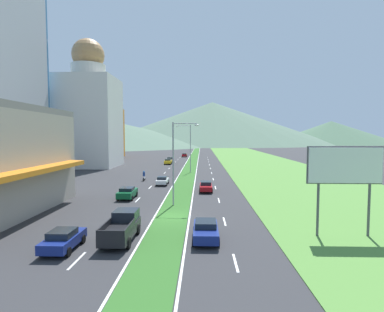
# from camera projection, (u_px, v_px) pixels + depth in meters

# --- Properties ---
(ground_plane) EXTENTS (600.00, 600.00, 0.00)m
(ground_plane) POSITION_uv_depth(u_px,v_px,m) (172.00, 217.00, 30.05)
(ground_plane) COLOR #2D2D30
(grass_median) EXTENTS (3.20, 240.00, 0.06)m
(grass_median) POSITION_uv_depth(u_px,v_px,m) (192.00, 163.00, 89.89)
(grass_median) COLOR #2D6023
(grass_median) RESTS_ON ground_plane
(grass_verge_right) EXTENTS (24.00, 240.00, 0.06)m
(grass_verge_right) POSITION_uv_depth(u_px,v_px,m) (261.00, 163.00, 89.23)
(grass_verge_right) COLOR #518438
(grass_verge_right) RESTS_ON ground_plane
(lane_dash_left_1) EXTENTS (0.16, 2.80, 0.01)m
(lane_dash_left_1) POSITION_uv_depth(u_px,v_px,m) (77.00, 261.00, 19.53)
(lane_dash_left_1) COLOR silver
(lane_dash_left_1) RESTS_ON ground_plane
(lane_dash_left_2) EXTENTS (0.16, 2.80, 0.01)m
(lane_dash_left_2) POSITION_uv_depth(u_px,v_px,m) (117.00, 220.00, 28.80)
(lane_dash_left_2) COLOR silver
(lane_dash_left_2) RESTS_ON ground_plane
(lane_dash_left_3) EXTENTS (0.16, 2.80, 0.01)m
(lane_dash_left_3) POSITION_uv_depth(u_px,v_px,m) (138.00, 200.00, 38.07)
(lane_dash_left_3) COLOR silver
(lane_dash_left_3) RESTS_ON ground_plane
(lane_dash_left_4) EXTENTS (0.16, 2.80, 0.01)m
(lane_dash_left_4) POSITION_uv_depth(u_px,v_px,m) (150.00, 187.00, 47.33)
(lane_dash_left_4) COLOR silver
(lane_dash_left_4) RESTS_ON ground_plane
(lane_dash_left_5) EXTENTS (0.16, 2.80, 0.01)m
(lane_dash_left_5) POSITION_uv_depth(u_px,v_px,m) (159.00, 179.00, 56.60)
(lane_dash_left_5) COLOR silver
(lane_dash_left_5) RESTS_ON ground_plane
(lane_dash_left_6) EXTENTS (0.16, 2.80, 0.01)m
(lane_dash_left_6) POSITION_uv_depth(u_px,v_px,m) (165.00, 173.00, 65.86)
(lane_dash_left_6) COLOR silver
(lane_dash_left_6) RESTS_ON ground_plane
(lane_dash_left_7) EXTENTS (0.16, 2.80, 0.01)m
(lane_dash_left_7) POSITION_uv_depth(u_px,v_px,m) (169.00, 168.00, 75.13)
(lane_dash_left_7) COLOR silver
(lane_dash_left_7) RESTS_ON ground_plane
(lane_dash_left_8) EXTENTS (0.16, 2.80, 0.01)m
(lane_dash_left_8) POSITION_uv_depth(u_px,v_px,m) (173.00, 165.00, 84.39)
(lane_dash_left_8) COLOR silver
(lane_dash_left_8) RESTS_ON ground_plane
(lane_dash_left_9) EXTENTS (0.16, 2.80, 0.01)m
(lane_dash_left_9) POSITION_uv_depth(u_px,v_px,m) (176.00, 162.00, 93.66)
(lane_dash_left_9) COLOR silver
(lane_dash_left_9) RESTS_ON ground_plane
(lane_dash_left_10) EXTENTS (0.16, 2.80, 0.01)m
(lane_dash_left_10) POSITION_uv_depth(u_px,v_px,m) (178.00, 160.00, 102.92)
(lane_dash_left_10) COLOR silver
(lane_dash_left_10) RESTS_ON ground_plane
(lane_dash_left_11) EXTENTS (0.16, 2.80, 0.01)m
(lane_dash_left_11) POSITION_uv_depth(u_px,v_px,m) (180.00, 158.00, 112.19)
(lane_dash_left_11) COLOR silver
(lane_dash_left_11) RESTS_ON ground_plane
(lane_dash_right_1) EXTENTS (0.16, 2.80, 0.01)m
(lane_dash_right_1) POSITION_uv_depth(u_px,v_px,m) (235.00, 263.00, 19.21)
(lane_dash_right_1) COLOR silver
(lane_dash_right_1) RESTS_ON ground_plane
(lane_dash_right_2) EXTENTS (0.16, 2.80, 0.01)m
(lane_dash_right_2) POSITION_uv_depth(u_px,v_px,m) (224.00, 221.00, 28.48)
(lane_dash_right_2) COLOR silver
(lane_dash_right_2) RESTS_ON ground_plane
(lane_dash_right_3) EXTENTS (0.16, 2.80, 0.01)m
(lane_dash_right_3) POSITION_uv_depth(u_px,v_px,m) (219.00, 200.00, 37.74)
(lane_dash_right_3) COLOR silver
(lane_dash_right_3) RESTS_ON ground_plane
(lane_dash_right_4) EXTENTS (0.16, 2.80, 0.01)m
(lane_dash_right_4) POSITION_uv_depth(u_px,v_px,m) (215.00, 188.00, 47.01)
(lane_dash_right_4) COLOR silver
(lane_dash_right_4) RESTS_ON ground_plane
(lane_dash_right_5) EXTENTS (0.16, 2.80, 0.01)m
(lane_dash_right_5) POSITION_uv_depth(u_px,v_px,m) (213.00, 179.00, 56.27)
(lane_dash_right_5) COLOR silver
(lane_dash_right_5) RESTS_ON ground_plane
(lane_dash_right_6) EXTENTS (0.16, 2.80, 0.01)m
(lane_dash_right_6) POSITION_uv_depth(u_px,v_px,m) (212.00, 173.00, 65.54)
(lane_dash_right_6) COLOR silver
(lane_dash_right_6) RESTS_ON ground_plane
(lane_dash_right_7) EXTENTS (0.16, 2.80, 0.01)m
(lane_dash_right_7) POSITION_uv_depth(u_px,v_px,m) (210.00, 168.00, 74.80)
(lane_dash_right_7) COLOR silver
(lane_dash_right_7) RESTS_ON ground_plane
(lane_dash_right_8) EXTENTS (0.16, 2.80, 0.01)m
(lane_dash_right_8) POSITION_uv_depth(u_px,v_px,m) (209.00, 165.00, 84.07)
(lane_dash_right_8) COLOR silver
(lane_dash_right_8) RESTS_ON ground_plane
(lane_dash_right_9) EXTENTS (0.16, 2.80, 0.01)m
(lane_dash_right_9) POSITION_uv_depth(u_px,v_px,m) (209.00, 162.00, 93.33)
(lane_dash_right_9) COLOR silver
(lane_dash_right_9) RESTS_ON ground_plane
(lane_dash_right_10) EXTENTS (0.16, 2.80, 0.01)m
(lane_dash_right_10) POSITION_uv_depth(u_px,v_px,m) (208.00, 160.00, 102.60)
(lane_dash_right_10) COLOR silver
(lane_dash_right_10) RESTS_ON ground_plane
(lane_dash_right_11) EXTENTS (0.16, 2.80, 0.01)m
(lane_dash_right_11) POSITION_uv_depth(u_px,v_px,m) (207.00, 158.00, 111.86)
(lane_dash_right_11) COLOR silver
(lane_dash_right_11) RESTS_ON ground_plane
(edge_line_median_left) EXTENTS (0.16, 240.00, 0.01)m
(edge_line_median_left) POSITION_uv_depth(u_px,v_px,m) (186.00, 163.00, 89.95)
(edge_line_median_left) COLOR silver
(edge_line_median_left) RESTS_ON ground_plane
(edge_line_median_right) EXTENTS (0.16, 240.00, 0.01)m
(edge_line_median_right) POSITION_uv_depth(u_px,v_px,m) (198.00, 163.00, 89.83)
(edge_line_median_right) COLOR silver
(edge_line_median_right) RESTS_ON ground_plane
(domed_building) EXTENTS (14.00, 14.00, 32.78)m
(domed_building) POSITION_uv_depth(u_px,v_px,m) (89.00, 113.00, 78.44)
(domed_building) COLOR silver
(domed_building) RESTS_ON ground_plane
(midrise_colored) EXTENTS (12.90, 12.90, 18.33)m
(midrise_colored) POSITION_uv_depth(u_px,v_px,m) (103.00, 133.00, 113.55)
(midrise_colored) COLOR orange
(midrise_colored) RESTS_ON ground_plane
(hill_far_left) EXTENTS (238.97, 238.97, 26.51)m
(hill_far_left) POSITION_uv_depth(u_px,v_px,m) (80.00, 130.00, 257.94)
(hill_far_left) COLOR #516B56
(hill_far_left) RESTS_ON ground_plane
(hill_far_center) EXTENTS (237.86, 237.86, 42.77)m
(hill_far_center) POSITION_uv_depth(u_px,v_px,m) (212.00, 123.00, 314.48)
(hill_far_center) COLOR #516B56
(hill_far_center) RESTS_ON ground_plane
(hill_far_right) EXTENTS (123.87, 123.87, 22.80)m
(hill_far_right) POSITION_uv_depth(u_px,v_px,m) (331.00, 133.00, 304.21)
(hill_far_right) COLOR #47664C
(hill_far_right) RESTS_ON ground_plane
(street_lamp_near) EXTENTS (3.09, 0.43, 9.59)m
(street_lamp_near) POSITION_uv_depth(u_px,v_px,m) (176.00, 158.00, 34.53)
(street_lamp_near) COLOR #99999E
(street_lamp_near) RESTS_ON ground_plane
(street_lamp_mid) EXTENTS (3.31, 0.34, 10.38)m
(street_lamp_mid) POSITION_uv_depth(u_px,v_px,m) (189.00, 146.00, 65.78)
(street_lamp_mid) COLOR #99999E
(street_lamp_mid) RESTS_ON ground_plane
(billboard_roadside) EXTENTS (5.92, 0.28, 7.24)m
(billboard_roadside) POSITION_uv_depth(u_px,v_px,m) (345.00, 169.00, 23.82)
(billboard_roadside) COLOR #4C4C51
(billboard_roadside) RESTS_ON ground_plane
(car_0) EXTENTS (1.99, 4.05, 1.45)m
(car_0) POSITION_uv_depth(u_px,v_px,m) (63.00, 239.00, 21.36)
(car_0) COLOR navy
(car_0) RESTS_ON ground_plane
(car_1) EXTENTS (1.86, 4.18, 1.39)m
(car_1) POSITION_uv_depth(u_px,v_px,m) (162.00, 180.00, 49.77)
(car_1) COLOR silver
(car_1) RESTS_ON ground_plane
(car_2) EXTENTS (2.02, 4.34, 1.52)m
(car_2) POSITION_uv_depth(u_px,v_px,m) (168.00, 161.00, 85.78)
(car_2) COLOR yellow
(car_2) RESTS_ON ground_plane
(car_3) EXTENTS (2.01, 4.36, 1.47)m
(car_3) POSITION_uv_depth(u_px,v_px,m) (206.00, 230.00, 23.37)
(car_3) COLOR navy
(car_3) RESTS_ON ground_plane
(car_4) EXTENTS (1.90, 4.36, 1.43)m
(car_4) POSITION_uv_depth(u_px,v_px,m) (206.00, 186.00, 43.88)
(car_4) COLOR maroon
(car_4) RESTS_ON ground_plane
(car_5) EXTENTS (2.00, 4.20, 1.47)m
(car_5) POSITION_uv_depth(u_px,v_px,m) (127.00, 193.00, 38.82)
(car_5) COLOR #0C5128
(car_5) RESTS_ON ground_plane
(car_6) EXTENTS (1.96, 4.03, 1.48)m
(car_6) POSITION_uv_depth(u_px,v_px,m) (170.00, 159.00, 93.38)
(car_6) COLOR slate
(car_6) RESTS_ON ground_plane
(car_7) EXTENTS (1.94, 4.01, 1.40)m
(car_7) POSITION_uv_depth(u_px,v_px,m) (185.00, 155.00, 115.59)
(car_7) COLOR maroon
(car_7) RESTS_ON ground_plane
(pickup_truck_0) EXTENTS (2.18, 5.40, 2.00)m
(pickup_truck_0) POSITION_uv_depth(u_px,v_px,m) (122.00, 227.00, 23.51)
(pickup_truck_0) COLOR black
(pickup_truck_0) RESTS_ON ground_plane
(motorcycle_rider) EXTENTS (0.36, 2.00, 1.80)m
(motorcycle_rider) POSITION_uv_depth(u_px,v_px,m) (144.00, 177.00, 54.07)
(motorcycle_rider) COLOR black
(motorcycle_rider) RESTS_ON ground_plane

